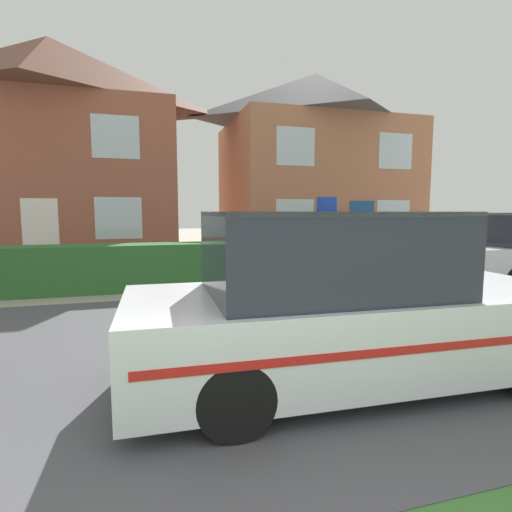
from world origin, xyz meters
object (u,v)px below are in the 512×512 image
object	(u,v)px
house_right	(315,163)
house_left	(53,148)
wheelie_bin	(356,249)
police_car	(348,304)

from	to	relation	value
house_right	house_left	bearing A→B (deg)	-179.70
house_right	wheelie_bin	distance (m)	6.30
house_left	house_right	distance (m)	10.08
house_right	police_car	bearing A→B (deg)	-112.81
house_left	house_right	size ratio (longest dim) A/B	1.13
house_left	house_right	xyz separation A→B (m)	(10.08, 0.05, -0.15)
house_left	house_right	world-z (taller)	house_left
house_left	house_right	bearing A→B (deg)	0.30
wheelie_bin	police_car	bearing A→B (deg)	-107.27
police_car	wheelie_bin	distance (m)	8.21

